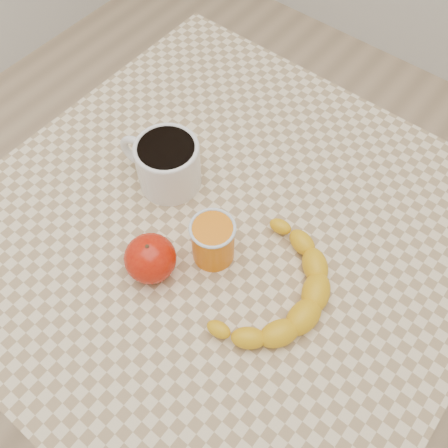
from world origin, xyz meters
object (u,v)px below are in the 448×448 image
Objects in this scene: table at (224,256)px; banana at (274,289)px; orange_juice_glass at (213,241)px; coffee_mug at (167,162)px; apple at (150,258)px.

banana reaches higher than table.
table is 0.14m from orange_juice_glass.
coffee_mug is (-0.14, 0.02, 0.13)m from table.
apple reaches higher than banana.
coffee_mug reaches higher than table.
banana is at bearing -18.56° from table.
orange_juice_glass is 0.11m from banana.
orange_juice_glass is at bearing -178.30° from banana.
apple is at bearing -125.25° from orange_juice_glass.
coffee_mug is at bearing 123.66° from apple.
apple is at bearing -56.34° from coffee_mug.
coffee_mug is 0.16m from orange_juice_glass.
orange_juice_glass is 0.10m from apple.
orange_juice_glass is 0.91× the size of apple.
coffee_mug is 0.27m from banana.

